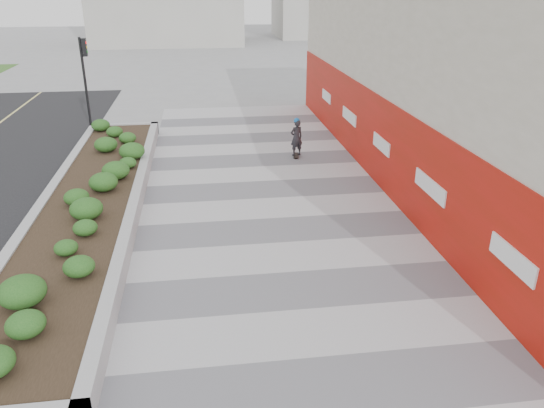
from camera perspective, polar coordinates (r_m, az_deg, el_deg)
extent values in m
plane|color=gray|center=(10.96, 4.68, -14.14)|extent=(160.00, 160.00, 0.00)
cube|color=#A8A8AD|center=(13.42, 1.97, -6.47)|extent=(8.00, 36.00, 0.01)
cube|color=#BCB2A1|center=(19.87, 19.94, 14.16)|extent=(6.00, 24.00, 8.00)
cube|color=red|center=(19.21, 10.95, 7.18)|extent=(0.12, 24.00, 3.00)
cube|color=#9E9EA0|center=(25.40, -15.55, 7.73)|extent=(3.00, 0.30, 0.55)
cube|color=#9E9EA0|center=(17.42, -23.24, -0.26)|extent=(0.30, 18.00, 0.55)
cube|color=#9E9EA0|center=(16.88, -14.41, 0.22)|extent=(0.30, 18.00, 0.55)
cube|color=#2D2116|center=(17.11, -18.88, -0.10)|extent=(2.40, 17.40, 0.50)
cylinder|color=black|center=(26.91, -19.43, 12.10)|extent=(0.12, 0.12, 4.20)
cube|color=black|center=(26.65, -19.52, 15.61)|extent=(0.18, 0.28, 0.80)
cylinder|color=#595654|center=(13.50, 4.07, -6.32)|extent=(0.44, 0.44, 0.01)
cube|color=black|center=(21.47, 2.61, 5.25)|extent=(0.33, 0.74, 0.02)
imported|color=#29282E|center=(21.26, 2.64, 7.14)|extent=(0.62, 0.51, 1.46)
sphere|color=blue|center=(21.08, 2.68, 8.95)|extent=(0.23, 0.23, 0.23)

